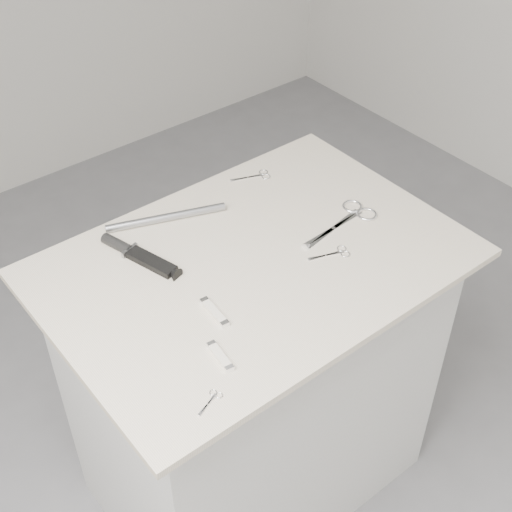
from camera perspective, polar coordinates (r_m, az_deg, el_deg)
ground at (r=2.43m, az=-0.13°, el=-17.03°), size 4.00×4.00×0.01m
plinth at (r=2.06m, az=-0.15°, el=-10.24°), size 0.90×0.60×0.90m
display_board at (r=1.72m, az=-0.17°, el=-0.56°), size 1.00×0.70×0.02m
large_shears at (r=1.86m, az=7.56°, el=3.13°), size 0.24×0.10×0.01m
embroidery_scissors_a at (r=1.74m, az=6.35°, el=0.22°), size 0.11×0.06×0.00m
embroidery_scissors_b at (r=2.00m, az=0.08°, el=6.43°), size 0.11×0.07×0.00m
tiny_scissors at (r=1.43m, az=-3.59°, el=-11.41°), size 0.07×0.04×0.00m
sheathed_knife at (r=1.75m, az=-9.62°, el=0.19°), size 0.09×0.22×0.03m
pocket_knife_a at (r=1.49m, az=-2.88°, el=-8.02°), size 0.03×0.09×0.01m
pocket_knife_b at (r=1.58m, az=-3.36°, el=-4.49°), size 0.03×0.10×0.01m
metal_rail at (r=1.84m, az=-7.20°, el=3.08°), size 0.30×0.13×0.02m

